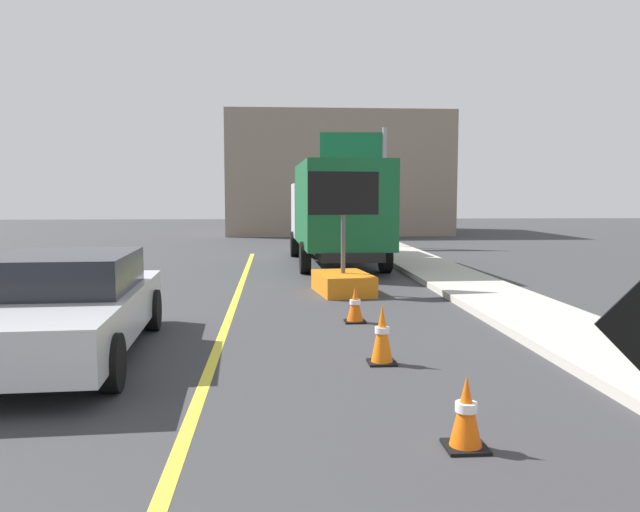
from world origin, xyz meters
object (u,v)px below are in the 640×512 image
traffic_cone_mid_lane (382,334)px  traffic_cone_far_lane (355,305)px  traffic_cone_near_sign (466,413)px  box_truck (336,210)px  arrow_board_trailer (343,272)px  highway_guide_sign (366,166)px  pickup_car (63,305)px

traffic_cone_mid_lane → traffic_cone_far_lane: traffic_cone_mid_lane is taller
traffic_cone_near_sign → traffic_cone_far_lane: 5.55m
box_truck → traffic_cone_far_lane: box_truck is taller
traffic_cone_near_sign → traffic_cone_far_lane: traffic_cone_near_sign is taller
arrow_board_trailer → box_truck: 6.01m
box_truck → highway_guide_sign: (1.90, 6.80, 1.69)m
highway_guide_sign → pickup_car: bearing=-110.4°
highway_guide_sign → traffic_cone_far_lane: size_ratio=8.09×
traffic_cone_near_sign → traffic_cone_far_lane: size_ratio=1.04×
traffic_cone_mid_lane → traffic_cone_far_lane: 2.72m
arrow_board_trailer → traffic_cone_mid_lane: (-0.14, -6.02, -0.10)m
traffic_cone_near_sign → traffic_cone_mid_lane: (-0.25, 2.82, 0.07)m
traffic_cone_mid_lane → traffic_cone_near_sign: bearing=-85.0°
arrow_board_trailer → traffic_cone_far_lane: (-0.15, -3.29, -0.18)m
arrow_board_trailer → highway_guide_sign: size_ratio=0.54×
highway_guide_sign → traffic_cone_mid_lane: bearing=-97.5°
box_truck → traffic_cone_near_sign: 14.77m
arrow_board_trailer → traffic_cone_near_sign: 8.84m
arrow_board_trailer → pickup_car: size_ratio=0.53×
box_truck → traffic_cone_mid_lane: (-0.55, -11.88, -1.35)m
pickup_car → highway_guide_sign: size_ratio=1.02×
arrow_board_trailer → traffic_cone_near_sign: (0.11, -8.84, -0.16)m
pickup_car → traffic_cone_mid_lane: bearing=-9.1°
pickup_car → highway_guide_sign: 19.39m
traffic_cone_far_lane → highway_guide_sign: bearing=81.2°
traffic_cone_mid_lane → traffic_cone_far_lane: size_ratio=1.26×
pickup_car → traffic_cone_far_lane: 4.71m
pickup_car → highway_guide_sign: (6.68, 18.00, 2.72)m
arrow_board_trailer → traffic_cone_near_sign: arrow_board_trailer is taller
pickup_car → traffic_cone_mid_lane: pickup_car is taller
pickup_car → arrow_board_trailer: bearing=50.7°
traffic_cone_mid_lane → traffic_cone_far_lane: (-0.01, 2.72, -0.08)m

